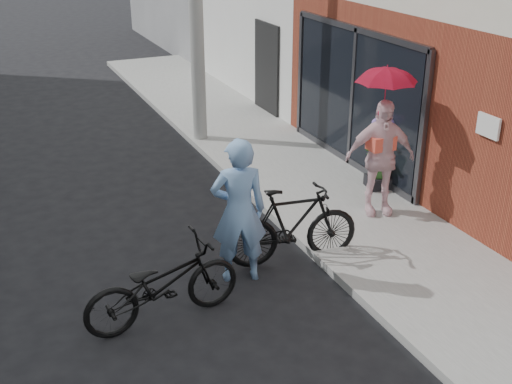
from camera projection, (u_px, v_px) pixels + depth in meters
ground at (281, 303)px, 7.94m from camera, size 80.00×80.00×0.00m
sidewalk at (342, 207)px, 10.37m from camera, size 2.20×24.00×0.12m
curb at (278, 220)px, 9.94m from camera, size 0.12×24.00×0.12m
officer at (239, 211)px, 8.11m from camera, size 0.80×0.63×1.95m
bike_left at (162, 284)px, 7.42m from camera, size 1.96×0.84×1.00m
bike_right at (293, 225)px, 8.67m from camera, size 1.91×0.79×1.11m
kimono_woman at (380, 158)px, 9.70m from camera, size 1.15×0.74×1.81m
parasol at (387, 74)px, 9.18m from camera, size 0.86×0.86×0.76m
planter at (378, 181)px, 10.92m from camera, size 0.43×0.43×0.20m
potted_plant at (380, 158)px, 10.74m from camera, size 0.60×0.52×0.67m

